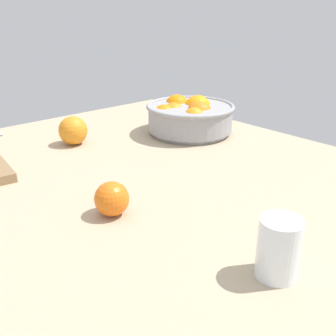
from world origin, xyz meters
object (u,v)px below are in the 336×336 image
(fruit_bowl, at_px, (190,116))
(loose_orange_1, at_px, (110,198))
(second_glass, at_px, (278,252))
(loose_orange_0, at_px, (73,131))

(fruit_bowl, distance_m, loose_orange_1, 0.54)
(second_glass, relative_size, loose_orange_0, 1.13)
(loose_orange_0, bearing_deg, fruit_bowl, 66.45)
(fruit_bowl, xyz_separation_m, second_glass, (0.58, -0.39, -0.01))
(fruit_bowl, relative_size, loose_orange_1, 4.09)
(loose_orange_1, bearing_deg, second_glass, 13.82)
(loose_orange_0, bearing_deg, loose_orange_1, -19.92)
(second_glass, distance_m, loose_orange_0, 0.72)
(fruit_bowl, xyz_separation_m, loose_orange_0, (-0.14, -0.32, -0.01))
(loose_orange_0, height_order, loose_orange_1, loose_orange_0)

